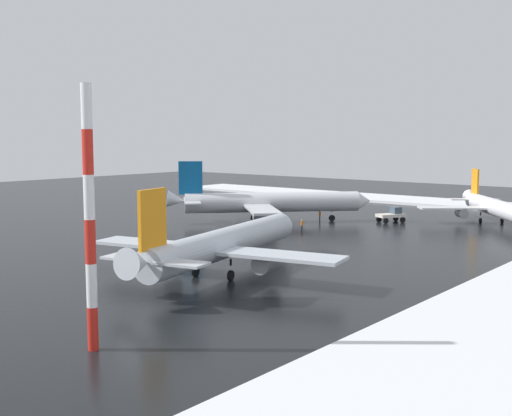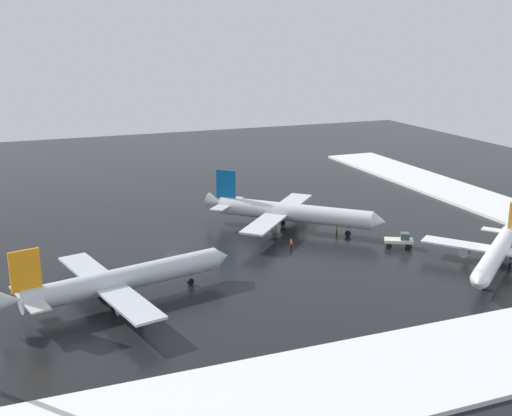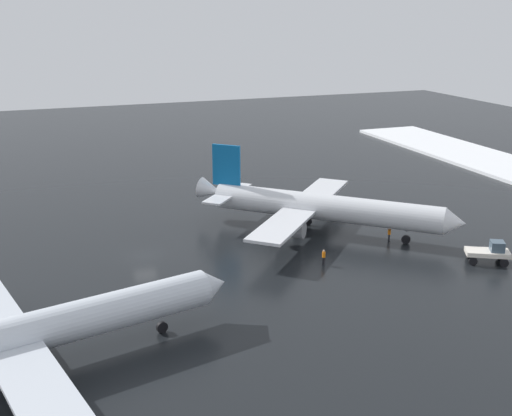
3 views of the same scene
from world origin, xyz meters
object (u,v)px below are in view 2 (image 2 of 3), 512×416
at_px(airplane_foreground_jet, 497,252).
at_px(airplane_far_rear, 290,212).
at_px(airplane_parked_starboard, 121,280).
at_px(ground_crew_beside_wing, 291,243).
at_px(pushback_tug, 400,240).
at_px(ground_crew_mid_apron, 337,230).

bearing_deg(airplane_foreground_jet, airplane_far_rear, -93.73).
bearing_deg(airplane_parked_starboard, airplane_far_rear, 18.67).
height_order(airplane_far_rear, airplane_parked_starboard, airplane_far_rear).
bearing_deg(ground_crew_beside_wing, airplane_foreground_jet, -160.36).
relative_size(pushback_tug, ground_crew_mid_apron, 2.98).
xyz_separation_m(airplane_foreground_jet, ground_crew_beside_wing, (-24.64, 19.87, -1.78)).
distance_m(airplane_foreground_jet, ground_crew_mid_apron, 27.69).
relative_size(airplane_foreground_jet, ground_crew_beside_wing, 13.70).
height_order(airplane_foreground_jet, ground_crew_beside_wing, airplane_foreground_jet).
bearing_deg(ground_crew_mid_apron, ground_crew_beside_wing, -108.28).
bearing_deg(airplane_parked_starboard, ground_crew_mid_apron, 7.46).
relative_size(airplane_far_rear, pushback_tug, 5.31).
height_order(pushback_tug, ground_crew_mid_apron, pushback_tug).
bearing_deg(ground_crew_beside_wing, airplane_parked_starboard, 79.24).
distance_m(airplane_far_rear, ground_crew_beside_wing, 10.82).
height_order(airplane_foreground_jet, pushback_tug, airplane_foreground_jet).
distance_m(ground_crew_mid_apron, ground_crew_beside_wing, 11.28).
bearing_deg(pushback_tug, ground_crew_beside_wing, -169.90).
distance_m(airplane_parked_starboard, ground_crew_beside_wing, 31.88).
bearing_deg(airplane_foreground_jet, airplane_parked_starboard, -47.50).
xyz_separation_m(airplane_foreground_jet, pushback_tug, (-7.50, 14.04, -1.47)).
bearing_deg(airplane_parked_starboard, ground_crew_beside_wing, 7.57).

